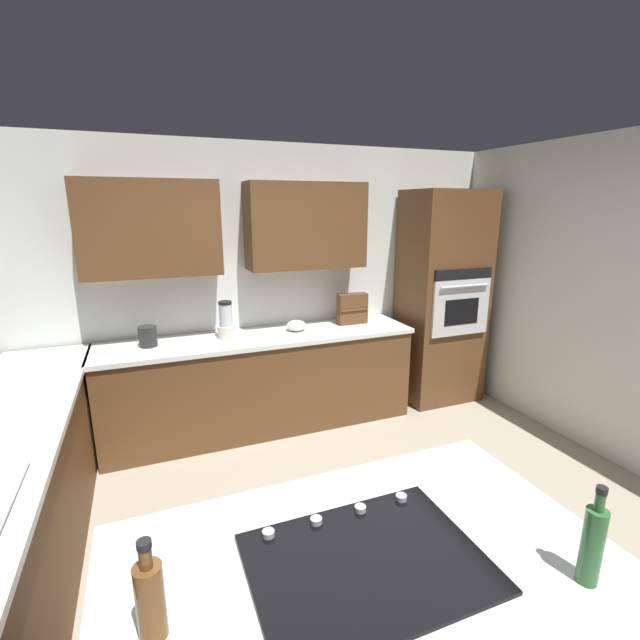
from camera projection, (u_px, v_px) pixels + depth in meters
name	position (u px, v px, depth m)	size (l,w,h in m)	color
ground_plane	(351.00, 548.00, 2.74)	(14.00, 14.00, 0.00)	#9E937F
wall_back	(253.00, 270.00, 4.18)	(6.00, 0.44, 2.60)	silver
wall_left	(615.00, 301.00, 3.56)	(0.10, 4.00, 2.60)	silver
lower_cabinets_back	(263.00, 384.00, 4.14)	(2.80, 0.60, 0.86)	brown
countertop_back	(261.00, 338.00, 4.03)	(2.84, 0.64, 0.04)	silver
lower_cabinets_side	(14.00, 504.00, 2.47)	(0.60, 2.90, 0.86)	brown
countertop_side	(0.00, 431.00, 2.36)	(0.64, 2.94, 0.04)	silver
island_top	(367.00, 569.00, 1.46)	(1.69, 1.05, 0.04)	silver
wall_oven	(442.00, 298.00, 4.67)	(0.80, 0.66, 2.19)	brown
cooktop	(366.00, 561.00, 1.46)	(0.76, 0.56, 0.03)	black
blender	(226.00, 322.00, 3.92)	(0.15, 0.15, 0.33)	beige
mixing_bowl	(296.00, 325.00, 4.17)	(0.18, 0.18, 0.10)	white
spice_rack	(352.00, 309.00, 4.40)	(0.30, 0.11, 0.30)	brown
kettle	(148.00, 336.00, 3.70)	(0.15, 0.15, 0.17)	#262628
oil_bottle	(150.00, 598.00, 1.19)	(0.08, 0.08, 0.30)	brown
second_bottle	(592.00, 543.00, 1.36)	(0.06, 0.06, 0.34)	#336B38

